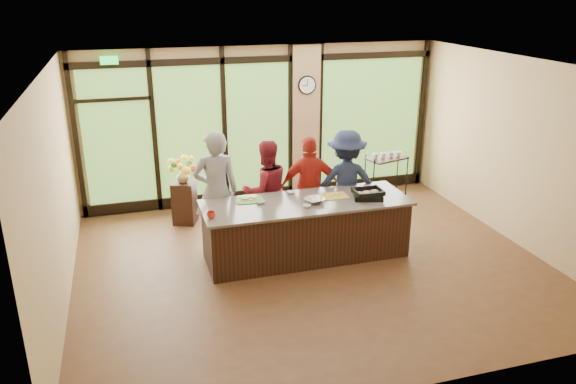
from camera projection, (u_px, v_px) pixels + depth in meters
floor at (311, 264)px, 8.63m from camera, size 7.00×7.00×0.00m
ceiling at (315, 66)px, 7.60m from camera, size 7.00×7.00×0.00m
back_wall at (263, 125)px, 10.81m from camera, size 7.00×0.00×7.00m
left_wall at (54, 195)px, 7.18m from camera, size 0.00×6.00×6.00m
right_wall at (518, 152)px, 9.04m from camera, size 0.00×6.00×6.00m
window_wall at (272, 130)px, 10.85m from camera, size 6.90×0.12×3.00m
island_base at (306, 230)px, 8.75m from camera, size 3.10×1.00×0.88m
countertop at (306, 203)px, 8.59m from camera, size 3.20×1.10×0.04m
wall_clock at (307, 85)px, 10.66m from camera, size 0.36×0.04×0.36m
cook_left at (216, 191)px, 8.83m from camera, size 0.73×0.49×1.96m
cook_midleft at (266, 190)px, 9.26m from camera, size 0.89×0.73×1.70m
cook_midright at (310, 187)px, 9.37m from camera, size 1.06×0.57×1.72m
cook_right at (346, 183)px, 9.45m from camera, size 1.28×0.90×1.81m
roasting_pan at (368, 196)px, 8.70m from camera, size 0.52×0.45×0.08m
mixing_bowl at (315, 200)px, 8.53m from camera, size 0.35×0.35×0.07m
cutting_board_left at (250, 200)px, 8.61m from camera, size 0.43×0.34×0.01m
cutting_board_center at (249, 200)px, 8.62m from camera, size 0.45×0.38×0.01m
cutting_board_right at (334, 196)px, 8.79m from camera, size 0.43×0.33×0.01m
prep_bowl_near at (261, 202)px, 8.49m from camera, size 0.15×0.15×0.04m
prep_bowl_mid at (307, 206)px, 8.36m from camera, size 0.14×0.14×0.04m
prep_bowl_far at (291, 192)px, 8.92m from camera, size 0.16×0.16×0.03m
red_ramekin at (211, 215)px, 7.95m from camera, size 0.13×0.13×0.10m
flower_stand at (185, 203)px, 10.02m from camera, size 0.50×0.50×0.77m
flower_vase at (183, 176)px, 9.85m from camera, size 0.25×0.25×0.24m
bar_cart at (386, 173)px, 10.82m from camera, size 0.85×0.64×1.04m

